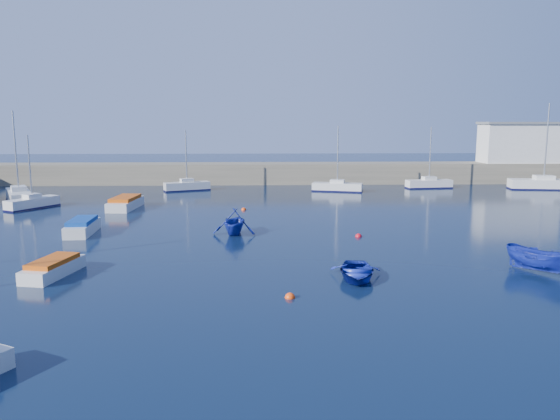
{
  "coord_description": "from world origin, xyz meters",
  "views": [
    {
      "loc": [
        -4.0,
        -24.66,
        8.12
      ],
      "look_at": [
        -2.6,
        14.8,
        1.6
      ],
      "focal_mm": 35.0,
      "sensor_mm": 36.0,
      "label": 1
    }
  ],
  "objects_px": {
    "sailboat_3": "(32,203)",
    "dinghy_left": "(234,222)",
    "motorboat_0": "(53,268)",
    "harbor_office": "(520,143)",
    "sailboat_5": "(187,186)",
    "dinghy_right": "(538,259)",
    "sailboat_6": "(337,187)",
    "motorboat_2": "(125,203)",
    "sailboat_8": "(543,184)",
    "motorboat_1": "(82,227)",
    "sailboat_7": "(429,183)",
    "sailboat_4": "(19,196)",
    "dinghy_center": "(356,272)"
  },
  "relations": [
    {
      "from": "harbor_office",
      "to": "sailboat_3",
      "type": "xyz_separation_m",
      "value": [
        -55.27,
        -19.73,
        -4.56
      ]
    },
    {
      "from": "sailboat_3",
      "to": "motorboat_0",
      "type": "relative_size",
      "value": 1.56
    },
    {
      "from": "motorboat_0",
      "to": "harbor_office",
      "type": "bearing_deg",
      "value": 54.96
    },
    {
      "from": "sailboat_3",
      "to": "sailboat_5",
      "type": "bearing_deg",
      "value": 75.2
    },
    {
      "from": "sailboat_3",
      "to": "sailboat_6",
      "type": "bearing_deg",
      "value": 51.16
    },
    {
      "from": "sailboat_5",
      "to": "sailboat_6",
      "type": "bearing_deg",
      "value": -116.23
    },
    {
      "from": "dinghy_center",
      "to": "sailboat_8",
      "type": "bearing_deg",
      "value": 58.99
    },
    {
      "from": "sailboat_4",
      "to": "sailboat_5",
      "type": "height_order",
      "value": "sailboat_4"
    },
    {
      "from": "harbor_office",
      "to": "dinghy_center",
      "type": "relative_size",
      "value": 2.66
    },
    {
      "from": "sailboat_5",
      "to": "sailboat_8",
      "type": "distance_m",
      "value": 42.17
    },
    {
      "from": "sailboat_7",
      "to": "dinghy_left",
      "type": "relative_size",
      "value": 2.07
    },
    {
      "from": "sailboat_7",
      "to": "motorboat_0",
      "type": "height_order",
      "value": "sailboat_7"
    },
    {
      "from": "motorboat_1",
      "to": "dinghy_right",
      "type": "xyz_separation_m",
      "value": [
        27.85,
        -11.15,
        0.19
      ]
    },
    {
      "from": "harbor_office",
      "to": "sailboat_6",
      "type": "bearing_deg",
      "value": -161.41
    },
    {
      "from": "sailboat_6",
      "to": "dinghy_right",
      "type": "relative_size",
      "value": 2.04
    },
    {
      "from": "sailboat_3",
      "to": "motorboat_2",
      "type": "xyz_separation_m",
      "value": [
        8.69,
        -0.43,
        -0.01
      ]
    },
    {
      "from": "harbor_office",
      "to": "dinghy_right",
      "type": "relative_size",
      "value": 2.72
    },
    {
      "from": "sailboat_8",
      "to": "dinghy_right",
      "type": "distance_m",
      "value": 39.86
    },
    {
      "from": "dinghy_center",
      "to": "dinghy_right",
      "type": "xyz_separation_m",
      "value": [
        10.02,
        0.91,
        0.32
      ]
    },
    {
      "from": "dinghy_center",
      "to": "sailboat_4",
      "type": "bearing_deg",
      "value": 143.58
    },
    {
      "from": "dinghy_center",
      "to": "sailboat_6",
      "type": "bearing_deg",
      "value": 91.04
    },
    {
      "from": "motorboat_1",
      "to": "dinghy_right",
      "type": "relative_size",
      "value": 1.24
    },
    {
      "from": "harbor_office",
      "to": "sailboat_6",
      "type": "height_order",
      "value": "harbor_office"
    },
    {
      "from": "dinghy_right",
      "to": "dinghy_center",
      "type": "bearing_deg",
      "value": 149.12
    },
    {
      "from": "sailboat_5",
      "to": "sailboat_3",
      "type": "bearing_deg",
      "value": 112.35
    },
    {
      "from": "sailboat_4",
      "to": "dinghy_center",
      "type": "height_order",
      "value": "sailboat_4"
    },
    {
      "from": "sailboat_6",
      "to": "dinghy_right",
      "type": "height_order",
      "value": "sailboat_6"
    },
    {
      "from": "motorboat_1",
      "to": "motorboat_2",
      "type": "relative_size",
      "value": 0.81
    },
    {
      "from": "sailboat_6",
      "to": "motorboat_2",
      "type": "relative_size",
      "value": 1.33
    },
    {
      "from": "sailboat_5",
      "to": "sailboat_6",
      "type": "distance_m",
      "value": 17.45
    },
    {
      "from": "sailboat_6",
      "to": "sailboat_5",
      "type": "bearing_deg",
      "value": 101.77
    },
    {
      "from": "sailboat_4",
      "to": "sailboat_6",
      "type": "xyz_separation_m",
      "value": [
        33.09,
        7.11,
        -0.09
      ]
    },
    {
      "from": "sailboat_5",
      "to": "dinghy_right",
      "type": "bearing_deg",
      "value": -168.63
    },
    {
      "from": "motorboat_0",
      "to": "motorboat_2",
      "type": "distance_m",
      "value": 22.28
    },
    {
      "from": "sailboat_6",
      "to": "sailboat_7",
      "type": "relative_size",
      "value": 1.03
    },
    {
      "from": "sailboat_5",
      "to": "motorboat_1",
      "type": "bearing_deg",
      "value": 147.66
    },
    {
      "from": "sailboat_6",
      "to": "sailboat_4",
      "type": "bearing_deg",
      "value": 117.91
    },
    {
      "from": "sailboat_5",
      "to": "motorboat_0",
      "type": "xyz_separation_m",
      "value": [
        -2.39,
        -35.14,
        -0.13
      ]
    },
    {
      "from": "dinghy_right",
      "to": "dinghy_left",
      "type": "bearing_deg",
      "value": 111.84
    },
    {
      "from": "harbor_office",
      "to": "dinghy_right",
      "type": "xyz_separation_m",
      "value": [
        -19.08,
        -42.66,
        -4.39
      ]
    },
    {
      "from": "sailboat_6",
      "to": "dinghy_left",
      "type": "bearing_deg",
      "value": 171.39
    },
    {
      "from": "sailboat_8",
      "to": "dinghy_right",
      "type": "height_order",
      "value": "sailboat_8"
    },
    {
      "from": "motorboat_0",
      "to": "motorboat_1",
      "type": "distance_m",
      "value": 11.05
    },
    {
      "from": "motorboat_0",
      "to": "dinghy_left",
      "type": "xyz_separation_m",
      "value": [
        9.07,
        10.27,
        0.5
      ]
    },
    {
      "from": "sailboat_5",
      "to": "sailboat_4",
      "type": "bearing_deg",
      "value": 95.78
    },
    {
      "from": "sailboat_7",
      "to": "sailboat_3",
      "type": "bearing_deg",
      "value": 101.02
    },
    {
      "from": "sailboat_5",
      "to": "dinghy_right",
      "type": "distance_m",
      "value": 42.51
    },
    {
      "from": "sailboat_5",
      "to": "sailboat_8",
      "type": "xyz_separation_m",
      "value": [
        42.17,
        -0.18,
        0.09
      ]
    },
    {
      "from": "motorboat_2",
      "to": "dinghy_left",
      "type": "distance_m",
      "value": 16.03
    },
    {
      "from": "sailboat_3",
      "to": "dinghy_left",
      "type": "bearing_deg",
      "value": -1.97
    }
  ]
}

